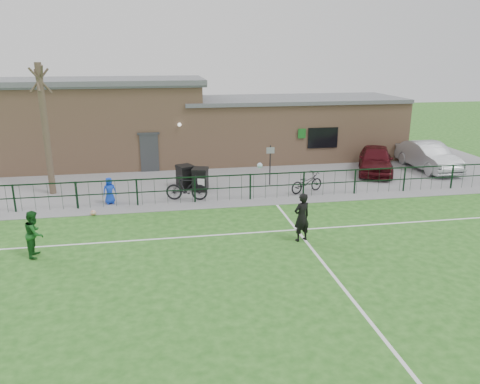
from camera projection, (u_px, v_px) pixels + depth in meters
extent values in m
plane|color=#245C1B|center=(270.00, 284.00, 13.52)|extent=(90.00, 90.00, 0.00)
cube|color=gray|center=(214.00, 171.00, 26.24)|extent=(34.00, 13.00, 0.02)
cube|color=white|center=(229.00, 202.00, 20.87)|extent=(28.00, 0.10, 0.01)
cube|color=white|center=(245.00, 233.00, 17.28)|extent=(28.00, 0.10, 0.01)
cube|color=white|center=(336.00, 278.00, 13.85)|extent=(0.10, 16.00, 0.01)
cube|color=black|center=(228.00, 188.00, 20.88)|extent=(28.00, 0.10, 1.20)
cylinder|color=#4B3B2E|center=(46.00, 131.00, 21.21)|extent=(0.30, 0.30, 6.00)
cube|color=black|center=(185.00, 177.00, 22.92)|extent=(0.92, 0.97, 1.02)
cube|color=black|center=(200.00, 180.00, 22.40)|extent=(0.86, 0.92, 1.02)
cylinder|color=black|center=(270.00, 165.00, 23.21)|extent=(0.07, 0.07, 2.00)
imported|color=#430C12|center=(376.00, 160.00, 25.58)|extent=(3.39, 4.72, 1.49)
imported|color=#AAADB2|center=(428.00, 156.00, 26.28)|extent=(1.70, 4.69, 1.54)
imported|color=black|center=(187.00, 188.00, 20.93)|extent=(1.95, 0.93, 1.13)
imported|color=black|center=(307.00, 183.00, 22.12)|extent=(1.91, 1.27, 0.95)
imported|color=blue|center=(109.00, 191.00, 20.44)|extent=(0.66, 0.52, 1.18)
imported|color=black|center=(302.00, 217.00, 16.38)|extent=(0.74, 0.61, 1.76)
sphere|color=white|center=(260.00, 166.00, 18.80)|extent=(0.22, 0.22, 0.22)
imported|color=#18551D|center=(34.00, 234.00, 15.20)|extent=(0.59, 0.76, 1.55)
sphere|color=white|center=(93.00, 213.00, 19.13)|extent=(0.23, 0.23, 0.23)
cube|color=tan|center=(207.00, 131.00, 28.56)|extent=(24.00, 5.00, 3.50)
cube|color=tan|center=(98.00, 94.00, 26.84)|extent=(11.52, 5.00, 1.20)
cube|color=#54575B|center=(97.00, 81.00, 26.64)|extent=(12.02, 5.40, 0.28)
cube|color=#54575B|center=(292.00, 99.00, 28.90)|extent=(13.44, 5.30, 0.22)
cube|color=#383A3D|center=(149.00, 153.00, 25.80)|extent=(1.00, 0.08, 2.10)
cube|color=black|center=(323.00, 138.00, 27.30)|extent=(1.80, 0.08, 1.20)
cube|color=#19661E|center=(302.00, 133.00, 26.95)|extent=(0.45, 0.04, 0.55)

